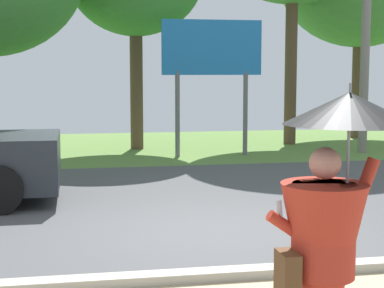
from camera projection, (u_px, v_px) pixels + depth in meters
ground_plane at (177, 194)px, 11.62m from camera, size 40.00×22.00×0.20m
monk_pedestrian at (328, 239)px, 4.32m from camera, size 1.03×0.91×2.13m
utility_pole at (367, 3)px, 16.58m from camera, size 1.80×0.24×7.60m
roadside_billboard at (212, 57)px, 16.11m from camera, size 2.60×0.12×3.50m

